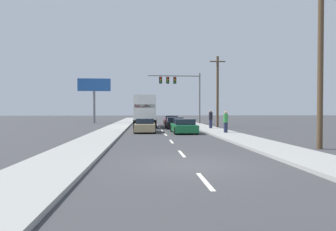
% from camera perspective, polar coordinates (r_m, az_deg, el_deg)
% --- Properties ---
extents(ground_plane, '(140.00, 140.00, 0.00)m').
position_cam_1_polar(ground_plane, '(35.28, -1.96, -2.15)').
color(ground_plane, '#3D3D3F').
extents(sidewalk_right, '(2.58, 80.00, 0.14)m').
position_cam_1_polar(sidewalk_right, '(30.93, 7.49, -2.49)').
color(sidewalk_right, '#9E9E99').
rests_on(sidewalk_right, ground_plane).
extents(sidewalk_left, '(2.58, 80.00, 0.14)m').
position_cam_1_polar(sidewalk_left, '(30.41, -10.66, -2.56)').
color(sidewalk_left, '#9E9E99').
rests_on(sidewalk_left, ground_plane).
extents(lane_markings, '(0.14, 62.00, 0.01)m').
position_cam_1_polar(lane_markings, '(32.87, -1.75, -2.38)').
color(lane_markings, silver).
rests_on(lane_markings, ground_plane).
extents(box_truck, '(2.63, 7.53, 3.63)m').
position_cam_1_polar(box_truck, '(33.25, -4.67, 1.18)').
color(box_truck, white).
rests_on(box_truck, ground_plane).
extents(car_tan, '(1.95, 4.18, 1.24)m').
position_cam_1_polar(car_tan, '(25.57, -4.65, -2.12)').
color(car_tan, tan).
rests_on(car_tan, ground_plane).
extents(car_maroon, '(1.98, 4.17, 1.26)m').
position_cam_1_polar(car_maroon, '(38.47, 0.66, -1.02)').
color(car_maroon, maroon).
rests_on(car_maroon, ground_plane).
extents(car_black, '(2.05, 4.37, 1.22)m').
position_cam_1_polar(car_black, '(30.96, 1.41, -1.57)').
color(car_black, black).
rests_on(car_black, ground_plane).
extents(car_green, '(2.04, 4.25, 1.24)m').
position_cam_1_polar(car_green, '(24.62, 3.20, -2.25)').
color(car_green, '#196B38').
rests_on(car_green, ground_plane).
extents(traffic_signal_mast, '(7.70, 0.69, 7.46)m').
position_cam_1_polar(traffic_signal_mast, '(41.63, 1.80, 6.30)').
color(traffic_signal_mast, '#595B56').
rests_on(traffic_signal_mast, ground_plane).
extents(utility_pole_near, '(1.80, 0.28, 9.23)m').
position_cam_1_polar(utility_pole_near, '(16.64, 28.42, 10.50)').
color(utility_pole_near, brown).
rests_on(utility_pole_near, ground_plane).
extents(utility_pole_mid, '(1.80, 0.28, 8.22)m').
position_cam_1_polar(utility_pole_mid, '(33.27, 9.97, 4.95)').
color(utility_pole_mid, brown).
rests_on(utility_pole_mid, ground_plane).
extents(roadside_billboard, '(5.07, 0.36, 6.93)m').
position_cam_1_polar(roadside_billboard, '(45.67, -14.69, 4.96)').
color(roadside_billboard, slate).
rests_on(roadside_billboard, ground_plane).
extents(pedestrian_near_corner, '(0.38, 0.38, 1.89)m').
position_cam_1_polar(pedestrian_near_corner, '(29.35, 8.62, -0.68)').
color(pedestrian_near_corner, '#1E233F').
rests_on(pedestrian_near_corner, sidewalk_right).
extents(pedestrian_mid_block, '(0.38, 0.38, 1.77)m').
position_cam_1_polar(pedestrian_mid_block, '(23.83, 11.58, -1.26)').
color(pedestrian_mid_block, '#1E233F').
rests_on(pedestrian_mid_block, sidewalk_right).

